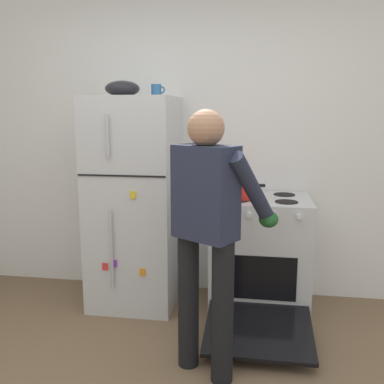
# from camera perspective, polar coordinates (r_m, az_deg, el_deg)

# --- Properties ---
(kitchen_wall_back) EXTENTS (6.00, 0.10, 2.70)m
(kitchen_wall_back) POSITION_cam_1_polar(r_m,az_deg,el_deg) (3.74, 1.38, 7.04)
(kitchen_wall_back) COLOR white
(kitchen_wall_back) RESTS_ON ground
(refrigerator) EXTENTS (0.68, 0.72, 1.70)m
(refrigerator) POSITION_cam_1_polar(r_m,az_deg,el_deg) (3.55, -7.58, -1.40)
(refrigerator) COLOR silver
(refrigerator) RESTS_ON ground
(stove_range) EXTENTS (0.76, 1.23, 0.93)m
(stove_range) POSITION_cam_1_polar(r_m,az_deg,el_deg) (3.50, 9.01, -8.39)
(stove_range) COLOR silver
(stove_range) RESTS_ON ground
(person_cook) EXTENTS (0.65, 0.69, 1.60)m
(person_cook) POSITION_cam_1_polar(r_m,az_deg,el_deg) (2.51, 2.29, -3.91)
(person_cook) COLOR black
(person_cook) RESTS_ON ground
(red_pot) EXTENTS (0.37, 0.27, 0.12)m
(red_pot) POSITION_cam_1_polar(r_m,az_deg,el_deg) (3.33, 6.52, 0.25)
(red_pot) COLOR red
(red_pot) RESTS_ON stove_range
(coffee_mug) EXTENTS (0.11, 0.08, 0.10)m
(coffee_mug) POSITION_cam_1_polar(r_m,az_deg,el_deg) (3.47, -4.74, 13.33)
(coffee_mug) COLOR #2D6093
(coffee_mug) RESTS_ON refrigerator
(mixing_bowl) EXTENTS (0.27, 0.27, 0.12)m
(mixing_bowl) POSITION_cam_1_polar(r_m,az_deg,el_deg) (3.50, -9.24, 13.42)
(mixing_bowl) COLOR black
(mixing_bowl) RESTS_ON refrigerator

